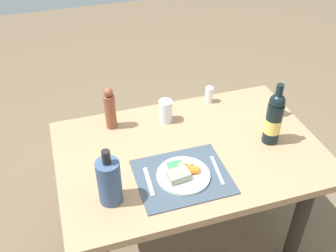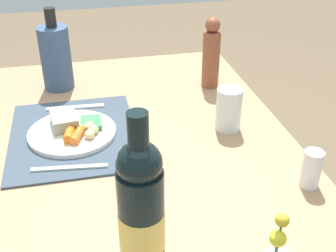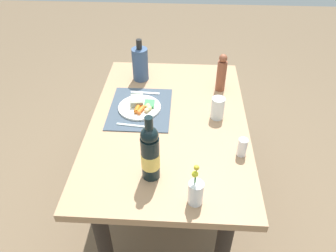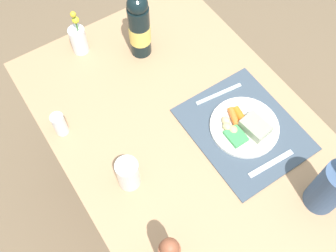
{
  "view_description": "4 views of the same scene",
  "coord_description": "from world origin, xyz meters",
  "px_view_note": "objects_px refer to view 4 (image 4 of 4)",
  "views": [
    {
      "loc": [
        -0.53,
        -1.33,
        1.95
      ],
      "look_at": [
        -0.08,
        0.1,
        0.8
      ],
      "focal_mm": 41.92,
      "sensor_mm": 36.0,
      "label": 1
    },
    {
      "loc": [
        0.95,
        -0.13,
        1.34
      ],
      "look_at": [
        -0.0,
        0.08,
        0.77
      ],
      "focal_mm": 46.63,
      "sensor_mm": 36.0,
      "label": 2
    },
    {
      "loc": [
        1.38,
        0.08,
        1.8
      ],
      "look_at": [
        0.1,
        0.0,
        0.75
      ],
      "focal_mm": 34.91,
      "sensor_mm": 36.0,
      "label": 3
    },
    {
      "loc": [
        -0.5,
        0.41,
        1.88
      ],
      "look_at": [
        0.01,
        0.08,
        0.82
      ],
      "focal_mm": 41.48,
      "sensor_mm": 36.0,
      "label": 4
    }
  ],
  "objects_px": {
    "knife": "(219,94)",
    "wine_bottle": "(139,26)",
    "dining_table": "(187,147)",
    "fork": "(271,164)",
    "dinner_plate": "(245,126)",
    "flower_vase": "(79,39)",
    "water_tumbler": "(128,175)",
    "cooler_bottle": "(331,188)",
    "salt_shaker": "(60,124)"
  },
  "relations": [
    {
      "from": "dinner_plate",
      "to": "cooler_bottle",
      "type": "height_order",
      "value": "cooler_bottle"
    },
    {
      "from": "cooler_bottle",
      "to": "dinner_plate",
      "type": "bearing_deg",
      "value": 6.11
    },
    {
      "from": "dining_table",
      "to": "dinner_plate",
      "type": "bearing_deg",
      "value": -119.84
    },
    {
      "from": "salt_shaker",
      "to": "cooler_bottle",
      "type": "distance_m",
      "value": 0.87
    },
    {
      "from": "dining_table",
      "to": "water_tumbler",
      "type": "distance_m",
      "value": 0.31
    },
    {
      "from": "water_tumbler",
      "to": "cooler_bottle",
      "type": "distance_m",
      "value": 0.6
    },
    {
      "from": "dinner_plate",
      "to": "water_tumbler",
      "type": "xyz_separation_m",
      "value": [
        0.05,
        0.43,
        0.03
      ]
    },
    {
      "from": "water_tumbler",
      "to": "dinner_plate",
      "type": "bearing_deg",
      "value": -97.0
    },
    {
      "from": "fork",
      "to": "water_tumbler",
      "type": "distance_m",
      "value": 0.46
    },
    {
      "from": "dining_table",
      "to": "fork",
      "type": "height_order",
      "value": "fork"
    },
    {
      "from": "knife",
      "to": "flower_vase",
      "type": "height_order",
      "value": "flower_vase"
    },
    {
      "from": "dining_table",
      "to": "knife",
      "type": "relative_size",
      "value": 6.87
    },
    {
      "from": "dinner_plate",
      "to": "flower_vase",
      "type": "distance_m",
      "value": 0.7
    },
    {
      "from": "dinner_plate",
      "to": "salt_shaker",
      "type": "bearing_deg",
      "value": 57.2
    },
    {
      "from": "salt_shaker",
      "to": "wine_bottle",
      "type": "relative_size",
      "value": 0.29
    },
    {
      "from": "fork",
      "to": "salt_shaker",
      "type": "height_order",
      "value": "salt_shaker"
    },
    {
      "from": "dinner_plate",
      "to": "fork",
      "type": "height_order",
      "value": "dinner_plate"
    },
    {
      "from": "dining_table",
      "to": "salt_shaker",
      "type": "relative_size",
      "value": 13.63
    },
    {
      "from": "water_tumbler",
      "to": "wine_bottle",
      "type": "distance_m",
      "value": 0.55
    },
    {
      "from": "dinner_plate",
      "to": "wine_bottle",
      "type": "xyz_separation_m",
      "value": [
        0.49,
        0.11,
        0.12
      ]
    },
    {
      "from": "dining_table",
      "to": "flower_vase",
      "type": "bearing_deg",
      "value": 14.49
    },
    {
      "from": "salt_shaker",
      "to": "dining_table",
      "type": "bearing_deg",
      "value": -124.12
    },
    {
      "from": "fork",
      "to": "salt_shaker",
      "type": "relative_size",
      "value": 1.87
    },
    {
      "from": "dinner_plate",
      "to": "flower_vase",
      "type": "height_order",
      "value": "flower_vase"
    },
    {
      "from": "dinner_plate",
      "to": "flower_vase",
      "type": "bearing_deg",
      "value": 25.86
    },
    {
      "from": "water_tumbler",
      "to": "flower_vase",
      "type": "relative_size",
      "value": 0.61
    },
    {
      "from": "fork",
      "to": "cooler_bottle",
      "type": "height_order",
      "value": "cooler_bottle"
    },
    {
      "from": "knife",
      "to": "water_tumbler",
      "type": "distance_m",
      "value": 0.45
    },
    {
      "from": "knife",
      "to": "wine_bottle",
      "type": "bearing_deg",
      "value": 26.79
    },
    {
      "from": "dining_table",
      "to": "knife",
      "type": "distance_m",
      "value": 0.23
    },
    {
      "from": "dining_table",
      "to": "flower_vase",
      "type": "xyz_separation_m",
      "value": [
        0.53,
        0.14,
        0.18
      ]
    },
    {
      "from": "fork",
      "to": "flower_vase",
      "type": "distance_m",
      "value": 0.83
    },
    {
      "from": "knife",
      "to": "water_tumbler",
      "type": "xyz_separation_m",
      "value": [
        -0.11,
        0.44,
        0.04
      ]
    },
    {
      "from": "dining_table",
      "to": "cooler_bottle",
      "type": "height_order",
      "value": "cooler_bottle"
    },
    {
      "from": "fork",
      "to": "salt_shaker",
      "type": "bearing_deg",
      "value": 49.61
    },
    {
      "from": "dining_table",
      "to": "flower_vase",
      "type": "distance_m",
      "value": 0.58
    },
    {
      "from": "fork",
      "to": "wine_bottle",
      "type": "bearing_deg",
      "value": 12.11
    },
    {
      "from": "fork",
      "to": "wine_bottle",
      "type": "xyz_separation_m",
      "value": [
        0.65,
        0.1,
        0.13
      ]
    },
    {
      "from": "knife",
      "to": "salt_shaker",
      "type": "bearing_deg",
      "value": 78.11
    },
    {
      "from": "dinner_plate",
      "to": "water_tumbler",
      "type": "distance_m",
      "value": 0.43
    },
    {
      "from": "water_tumbler",
      "to": "wine_bottle",
      "type": "xyz_separation_m",
      "value": [
        0.44,
        -0.31,
        0.08
      ]
    },
    {
      "from": "dinner_plate",
      "to": "knife",
      "type": "height_order",
      "value": "dinner_plate"
    },
    {
      "from": "cooler_bottle",
      "to": "wine_bottle",
      "type": "distance_m",
      "value": 0.83
    },
    {
      "from": "fork",
      "to": "wine_bottle",
      "type": "height_order",
      "value": "wine_bottle"
    },
    {
      "from": "dinner_plate",
      "to": "fork",
      "type": "relative_size",
      "value": 1.37
    },
    {
      "from": "dining_table",
      "to": "cooler_bottle",
      "type": "xyz_separation_m",
      "value": [
        -0.42,
        -0.2,
        0.22
      ]
    },
    {
      "from": "dining_table",
      "to": "knife",
      "type": "height_order",
      "value": "knife"
    },
    {
      "from": "dinner_plate",
      "to": "salt_shaker",
      "type": "distance_m",
      "value": 0.62
    },
    {
      "from": "flower_vase",
      "to": "cooler_bottle",
      "type": "bearing_deg",
      "value": -160.43
    },
    {
      "from": "salt_shaker",
      "to": "cooler_bottle",
      "type": "bearing_deg",
      "value": -139.91
    }
  ]
}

